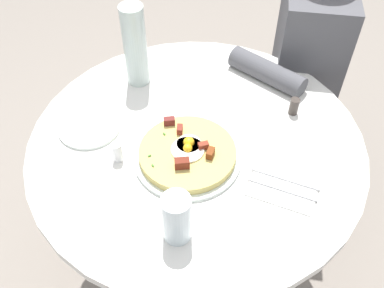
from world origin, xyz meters
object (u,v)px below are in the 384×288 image
bread_plate (89,127)px  water_glass (177,218)px  person_seated (298,85)px  salt_shaker (117,152)px  breakfast_pizza (187,152)px  dining_table (196,176)px  knife (282,189)px  fork (286,178)px  pepper_shaker (294,106)px  pizza_plate (187,157)px  water_bottle (135,46)px

bread_plate → water_glass: 0.44m
person_seated → salt_shaker: size_ratio=19.16×
bread_plate → water_glass: bearing=-134.1°
breakfast_pizza → water_glass: bearing=-176.8°
dining_table → water_glass: water_glass is taller
bread_plate → knife: (-0.14, -0.56, 0.00)m
person_seated → fork: size_ratio=6.31×
dining_table → fork: (-0.11, -0.25, 0.17)m
bread_plate → pepper_shaker: (0.16, -0.58, 0.02)m
pizza_plate → bread_plate: pizza_plate is taller
person_seated → salt_shaker: 0.86m
water_glass → water_bottle: bearing=22.4°
bread_plate → fork: size_ratio=1.01×
pizza_plate → water_bottle: size_ratio=1.10×
fork → knife: bearing=90.0°
salt_shaker → water_bottle: bearing=3.9°
pepper_shaker → bread_plate: bearing=105.0°
dining_table → water_glass: bearing=179.9°
person_seated → salt_shaker: person_seated is taller
knife → water_glass: bearing=47.9°
person_seated → bread_plate: size_ratio=6.24×
water_glass → pizza_plate: bearing=3.3°
breakfast_pizza → fork: bearing=-97.3°
bread_plate → pepper_shaker: pepper_shaker is taller
breakfast_pizza → water_bottle: bearing=34.5°
person_seated → pizza_plate: bearing=150.6°
pizza_plate → salt_shaker: (-0.03, 0.19, 0.02)m
dining_table → breakfast_pizza: (-0.07, 0.01, 0.19)m
person_seated → knife: bearing=172.7°
breakfast_pizza → bread_plate: bearing=77.1°
person_seated → pepper_shaker: size_ratio=21.37×
dining_table → water_bottle: water_bottle is taller
water_glass → pepper_shaker: bearing=-30.5°
knife → fork: bearing=-90.0°
person_seated → fork: (-0.64, 0.08, 0.21)m
pizza_plate → water_glass: size_ratio=2.10×
water_glass → breakfast_pizza: bearing=3.2°
person_seated → pepper_shaker: (-0.38, 0.06, 0.23)m
person_seated → fork: person_seated is taller
water_glass → salt_shaker: (0.20, 0.20, -0.04)m
water_bottle → salt_shaker: size_ratio=4.48×
dining_table → person_seated: (0.53, -0.33, -0.04)m
breakfast_pizza → fork: (-0.03, -0.26, -0.02)m
knife → salt_shaker: salt_shaker is taller
fork → water_bottle: (0.34, 0.47, 0.13)m
bread_plate → pepper_shaker: 0.61m
fork → knife: same height
breakfast_pizza → fork: breakfast_pizza is taller
knife → person_seated: bearing=-83.7°
dining_table → knife: bearing=-120.2°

